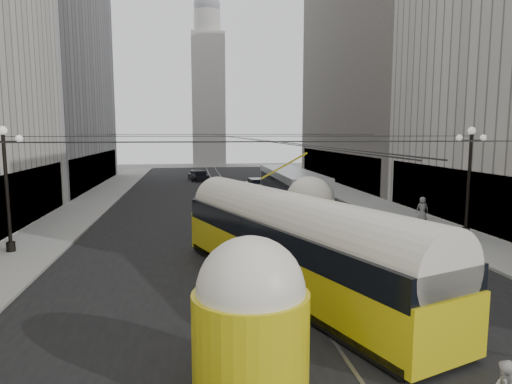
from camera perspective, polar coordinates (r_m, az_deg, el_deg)
name	(u,v)px	position (r m, az deg, el deg)	size (l,w,h in m)	color
road	(231,205)	(39.46, -3.12, -1.59)	(20.00, 85.00, 0.02)	black
sidewalk_left	(95,201)	(43.63, -19.45, -1.03)	(4.00, 72.00, 0.15)	gray
sidewalk_right	(350,196)	(45.45, 11.73, -0.43)	(4.00, 72.00, 0.15)	gray
rail_left	(223,205)	(39.41, -4.21, -1.61)	(0.12, 85.00, 0.04)	gray
rail_right	(240,204)	(39.53, -2.04, -1.56)	(0.12, 85.00, 0.04)	gray
building_left_far	(36,58)	(57.38, -25.79, 14.87)	(12.60, 28.60, 28.60)	#999999
building_right_far	(383,48)	(59.99, 15.62, 16.91)	(12.60, 32.60, 32.60)	#514C47
distant_tower	(208,84)	(86.83, -6.02, 13.23)	(6.00, 6.00, 31.36)	#B2AFA8
lamppost_left_mid	(6,182)	(26.13, -28.76, 1.14)	(1.86, 0.44, 6.37)	black
lamppost_right_mid	(469,175)	(29.21, 25.09, 1.93)	(1.86, 0.44, 6.37)	black
catenary	(233,136)	(37.98, -2.87, 6.98)	(25.00, 72.00, 0.23)	black
streetcar	(292,243)	(18.14, 4.48, -6.32)	(7.90, 16.77, 3.88)	gold
city_bus	(291,190)	(34.93, 4.38, 0.24)	(3.03, 13.09, 3.33)	#9FA3A4
sedan_white_far	(257,185)	(48.77, 0.07, 0.86)	(2.06, 4.24, 1.30)	white
sedan_dark_far	(198,176)	(59.31, -7.21, 1.99)	(2.73, 4.46, 1.31)	black
pedestrian_sidewalk_right	(422,209)	(33.32, 20.07, -2.00)	(0.82, 0.50, 1.67)	slate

